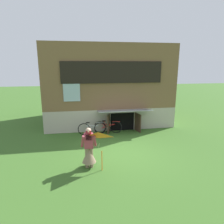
% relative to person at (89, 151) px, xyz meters
% --- Properties ---
extents(ground_plane, '(60.00, 60.00, 0.00)m').
position_rel_person_xyz_m(ground_plane, '(1.58, 1.12, -0.66)').
color(ground_plane, '#386023').
extents(log_house, '(7.77, 5.99, 4.99)m').
position_rel_person_xyz_m(log_house, '(1.58, 6.55, 1.84)').
color(log_house, '#ADA393').
rests_on(log_house, ground_plane).
extents(person, '(0.61, 0.52, 1.57)m').
position_rel_person_xyz_m(person, '(0.00, 0.00, 0.00)').
color(person, '#7F6B51').
rests_on(person, ground_plane).
extents(kite, '(0.88, 0.94, 1.44)m').
position_rel_person_xyz_m(kite, '(0.30, -0.53, 0.54)').
color(kite, orange).
rests_on(kite, ground_plane).
extents(bicycle_red, '(1.58, 0.34, 0.73)m').
position_rel_person_xyz_m(bicycle_red, '(1.27, 3.76, -0.30)').
color(bicycle_red, black).
rests_on(bicycle_red, ground_plane).
extents(bicycle_silver, '(1.57, 0.08, 0.71)m').
position_rel_person_xyz_m(bicycle_silver, '(0.35, 3.66, -0.31)').
color(bicycle_silver, black).
rests_on(bicycle_silver, ground_plane).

